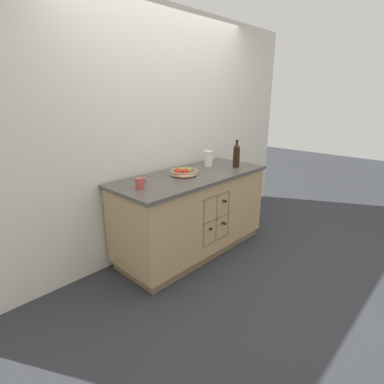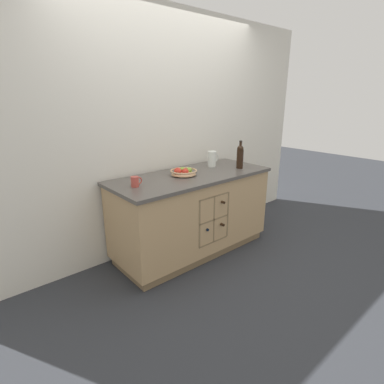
{
  "view_description": "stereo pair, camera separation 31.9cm",
  "coord_description": "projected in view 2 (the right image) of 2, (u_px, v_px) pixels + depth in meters",
  "views": [
    {
      "loc": [
        -2.21,
        -2.09,
        1.67
      ],
      "look_at": [
        0.0,
        0.0,
        0.69
      ],
      "focal_mm": 28.0,
      "sensor_mm": 36.0,
      "label": 1
    },
    {
      "loc": [
        -1.97,
        -2.31,
        1.67
      ],
      "look_at": [
        0.0,
        0.0,
        0.69
      ],
      "focal_mm": 28.0,
      "sensor_mm": 36.0,
      "label": 2
    }
  ],
  "objects": [
    {
      "name": "ground_plane",
      "position": [
        192.0,
        249.0,
        3.4
      ],
      "size": [
        14.0,
        14.0,
        0.0
      ],
      "primitive_type": "plane",
      "color": "#2D3035"
    },
    {
      "name": "back_wall",
      "position": [
        168.0,
        133.0,
        3.31
      ],
      "size": [
        4.4,
        0.06,
        2.55
      ],
      "primitive_type": "cube",
      "color": "silver",
      "rests_on": "ground_plane"
    },
    {
      "name": "kitchen_island",
      "position": [
        192.0,
        213.0,
        3.27
      ],
      "size": [
        1.76,
        0.74,
        0.88
      ],
      "color": "olive",
      "rests_on": "ground_plane"
    },
    {
      "name": "fruit_bowl",
      "position": [
        184.0,
        172.0,
        3.09
      ],
      "size": [
        0.28,
        0.28,
        0.09
      ],
      "color": "tan",
      "rests_on": "kitchen_island"
    },
    {
      "name": "white_pitcher",
      "position": [
        212.0,
        159.0,
        3.45
      ],
      "size": [
        0.16,
        0.1,
        0.18
      ],
      "color": "silver",
      "rests_on": "kitchen_island"
    },
    {
      "name": "ceramic_mug",
      "position": [
        135.0,
        182.0,
        2.7
      ],
      "size": [
        0.11,
        0.07,
        0.09
      ],
      "color": "#B7473D",
      "rests_on": "kitchen_island"
    },
    {
      "name": "standing_wine_bottle",
      "position": [
        240.0,
        156.0,
        3.36
      ],
      "size": [
        0.08,
        0.08,
        0.31
      ],
      "color": "black",
      "rests_on": "kitchen_island"
    }
  ]
}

